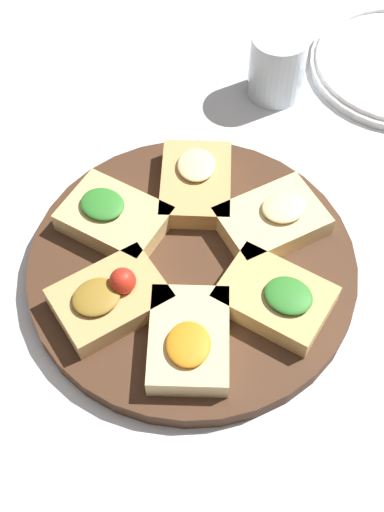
% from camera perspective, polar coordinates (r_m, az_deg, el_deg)
% --- Properties ---
extents(ground_plane, '(3.00, 3.00, 0.00)m').
position_cam_1_polar(ground_plane, '(0.74, -0.00, -1.37)').
color(ground_plane, silver).
extents(serving_board, '(0.34, 0.34, 0.02)m').
position_cam_1_polar(serving_board, '(0.74, -0.00, -0.95)').
color(serving_board, '#422819').
rests_on(serving_board, ground_plane).
extents(focaccia_slice_0, '(0.10, 0.12, 0.03)m').
position_cam_1_polar(focaccia_slice_0, '(0.75, 6.46, 2.89)').
color(focaccia_slice_0, '#E5C689').
rests_on(focaccia_slice_0, serving_board).
extents(focaccia_slice_1, '(0.12, 0.09, 0.03)m').
position_cam_1_polar(focaccia_slice_1, '(0.77, 0.31, 5.91)').
color(focaccia_slice_1, tan).
rests_on(focaccia_slice_1, serving_board).
extents(focaccia_slice_2, '(0.12, 0.13, 0.03)m').
position_cam_1_polar(focaccia_slice_2, '(0.75, -6.30, 3.10)').
color(focaccia_slice_2, '#DBB775').
rests_on(focaccia_slice_2, serving_board).
extents(focaccia_slice_3, '(0.11, 0.13, 0.04)m').
position_cam_1_polar(focaccia_slice_3, '(0.69, -6.56, -3.32)').
color(focaccia_slice_3, tan).
rests_on(focaccia_slice_3, serving_board).
extents(focaccia_slice_4, '(0.12, 0.09, 0.03)m').
position_cam_1_polar(focaccia_slice_4, '(0.67, -0.25, -6.72)').
color(focaccia_slice_4, '#E5C689').
rests_on(focaccia_slice_4, serving_board).
extents(focaccia_slice_5, '(0.12, 0.13, 0.03)m').
position_cam_1_polar(focaccia_slice_5, '(0.69, 6.71, -3.33)').
color(focaccia_slice_5, tan).
rests_on(focaccia_slice_5, serving_board).
extents(water_glass, '(0.07, 0.07, 0.08)m').
position_cam_1_polar(water_glass, '(0.90, 6.82, 14.92)').
color(water_glass, silver).
rests_on(water_glass, ground_plane).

